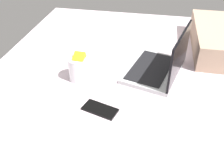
{
  "coord_description": "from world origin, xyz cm",
  "views": [
    {
      "loc": [
        92.01,
        9.86,
        87.73
      ],
      "look_at": [
        0.66,
        -7.82,
        24.0
      ],
      "focal_mm": 41.1,
      "sensor_mm": 36.0,
      "label": 1
    }
  ],
  "objects": [
    {
      "name": "cell_phone",
      "position": [
        17.75,
        -9.41,
        18.4
      ],
      "size": [
        10.55,
        15.37,
        0.8
      ],
      "primitive_type": "cube",
      "rotation": [
        0.0,
        0.0,
        2.85
      ],
      "color": "black",
      "rests_on": "bed_mattress"
    },
    {
      "name": "laptop",
      "position": [
        -13.19,
        13.0,
        22.41
      ],
      "size": [
        37.8,
        30.7,
        23.0
      ],
      "rotation": [
        0.0,
        0.0,
        -0.26
      ],
      "color": "#B7BABC",
      "rests_on": "bed_mattress"
    },
    {
      "name": "snack_cup",
      "position": [
        -1.94,
        -23.89,
        23.96
      ],
      "size": [
        9.0,
        9.0,
        13.74
      ],
      "color": "silver",
      "rests_on": "bed_mattress"
    },
    {
      "name": "bed_mattress",
      "position": [
        0.0,
        0.0,
        9.0
      ],
      "size": [
        180.0,
        140.0,
        18.0
      ],
      "primitive_type": "cube",
      "color": "silver",
      "rests_on": "ground"
    }
  ]
}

